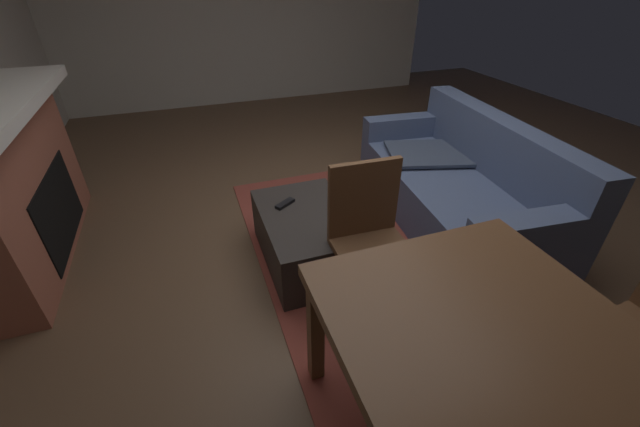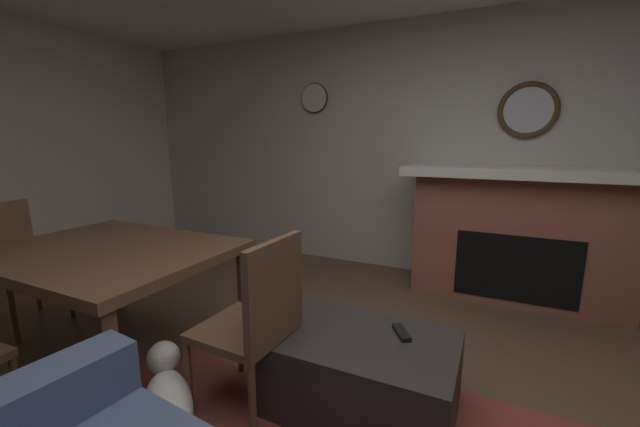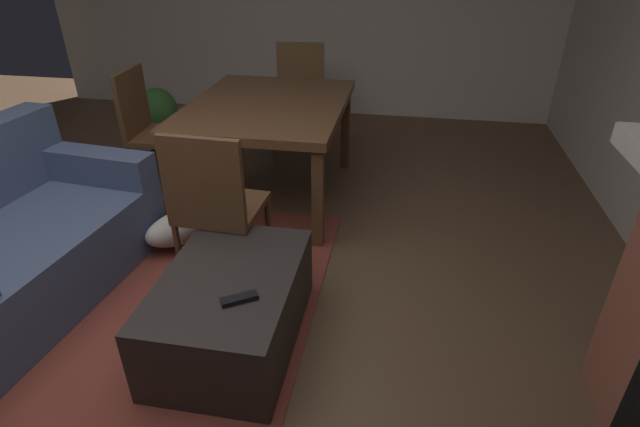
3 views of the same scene
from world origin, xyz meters
name	(u,v)px [view 1 (image 1 of 3)]	position (x,y,z in m)	size (l,w,h in m)	color
floor	(345,233)	(0.00, 0.00, 0.00)	(9.55, 9.55, 0.00)	brown
wall_left	(243,12)	(-3.98, 0.00, 1.28)	(0.12, 5.84, 2.57)	beige
area_rug	(385,241)	(0.21, 0.25, 0.01)	(2.60, 2.00, 0.01)	brown
couch	(458,187)	(0.11, 0.96, 0.31)	(2.09, 1.08, 0.86)	#4C5B7F
ottoman_coffee_table	(307,237)	(0.21, -0.39, 0.20)	(0.92, 0.62, 0.40)	#2D2826
tv_remote	(285,204)	(0.05, -0.51, 0.42)	(0.05, 0.16, 0.02)	black
dining_table	(511,374)	(1.80, -0.16, 0.66)	(1.43, 1.10, 0.74)	brown
dining_chair_west	(369,231)	(0.69, -0.16, 0.52)	(0.46, 0.46, 0.93)	brown
small_dog	(435,295)	(1.00, 0.16, 0.18)	(0.55, 0.51, 0.31)	silver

